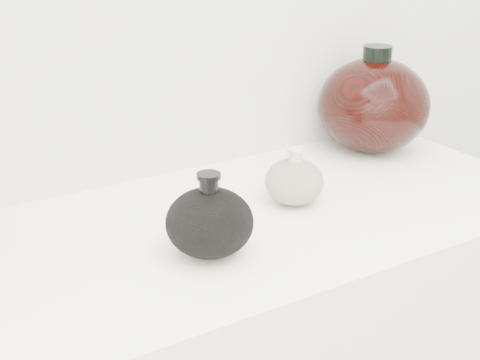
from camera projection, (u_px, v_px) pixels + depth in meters
black_gourd_vase at (210, 222)px, 0.98m from camera, size 0.15×0.15×0.13m
cream_gourd_vase at (294, 181)px, 1.15m from camera, size 0.13×0.13×0.10m
right_round_pot at (374, 105)px, 1.39m from camera, size 0.30×0.30×0.22m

